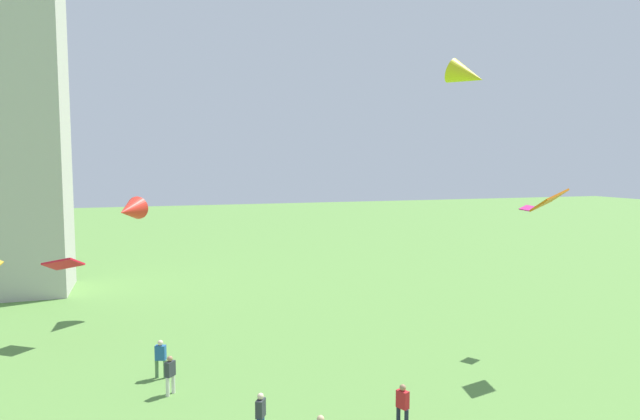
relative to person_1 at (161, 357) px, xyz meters
The scene contains 9 objects.
person_1 is the anchor object (origin of this frame).
person_2 1.94m from the person_1, 80.75° to the right, with size 0.46×0.47×1.61m.
person_3 7.23m from the person_1, 64.94° to the right, with size 0.42×0.48×1.61m.
person_5 10.88m from the person_1, 43.09° to the right, with size 0.40×0.49×1.64m.
kite_flying_1 8.75m from the person_1, 124.40° to the left, with size 2.11×1.77×0.93m.
kite_flying_2 12.19m from the person_1, 97.25° to the left, with size 2.24×2.52×1.56m.
kite_flying_3 18.74m from the person_1, 12.48° to the right, with size 1.69×1.44×1.09m.
kite_flying_5 17.65m from the person_1, 19.99° to the right, with size 1.85×1.99×1.47m.
kite_flying_6 19.22m from the person_1, ahead, with size 1.09×0.96×0.28m.
Camera 1 is at (-3.59, -4.14, 9.35)m, focal length 30.56 mm.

